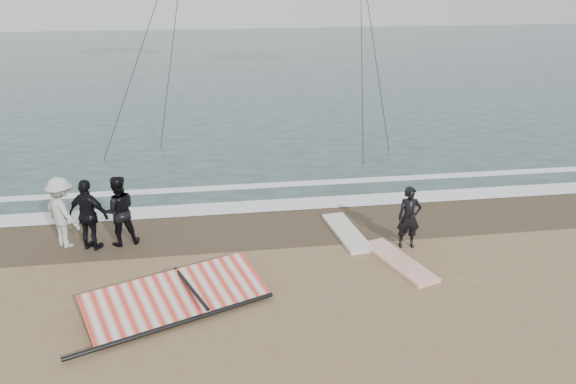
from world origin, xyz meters
The scene contains 10 objects.
ground centered at (0.00, 0.00, 0.00)m, with size 120.00×120.00×0.00m, color #8C704C.
sea centered at (0.00, 33.00, 0.01)m, with size 120.00×54.00×0.02m, color #233838.
wet_sand centered at (0.00, 4.50, 0.01)m, with size 120.00×2.80×0.01m, color #4C3D2B.
foam_near centered at (0.00, 5.90, 0.03)m, with size 120.00×0.90×0.01m, color white.
foam_far centered at (0.00, 7.60, 0.03)m, with size 120.00×0.45×0.01m, color white.
man_main centered at (2.93, 2.76, 0.82)m, with size 0.60×0.39×1.64m, color black.
board_white centered at (2.44, 1.93, 0.05)m, with size 0.66×2.36×0.09m, color white.
board_cream centered at (1.56, 3.70, 0.05)m, with size 0.63×2.38×0.10m, color silver.
trio_cluster centered at (-5.14, 3.99, 0.94)m, with size 2.60×1.42×1.89m.
sail_rig centered at (-2.91, 0.91, 0.19)m, with size 4.07×3.01×0.50m.
Camera 1 is at (-2.01, -9.62, 6.69)m, focal length 35.00 mm.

